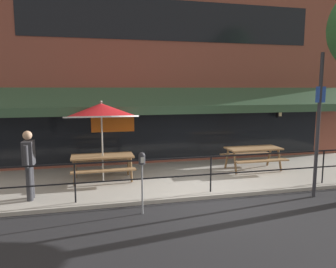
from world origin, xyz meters
The scene contains 10 objects.
ground_plane centered at (0.00, 0.00, 0.00)m, with size 120.00×120.00×0.00m, color #232326.
patio_deck centered at (0.00, 2.00, 0.05)m, with size 15.00×4.00×0.10m, color #ADA89E.
restaurant_building centered at (0.00, 4.22, 3.68)m, with size 15.00×1.60×7.40m.
patio_railing centered at (0.00, 0.30, 0.80)m, with size 13.84×0.04×0.97m.
picnic_table_left centered at (-2.72, 2.07, 0.71)m, with size 1.80×1.42×0.76m.
picnic_table_centre centered at (2.23, 2.15, 0.71)m, with size 1.80×1.42×0.76m.
patio_umbrella_left centered at (-2.72, 1.99, 2.18)m, with size 2.14×2.14×2.39m.
pedestrian_walking centered at (-4.53, 0.81, 1.06)m, with size 0.26×0.62×1.71m.
parking_meter_near centered at (-1.97, -0.54, 1.15)m, with size 0.15×0.16×1.42m.
street_sign_pole centered at (2.60, -0.45, 1.91)m, with size 0.28×0.09×3.71m.
Camera 1 is at (-3.10, -7.57, 2.82)m, focal length 35.00 mm.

